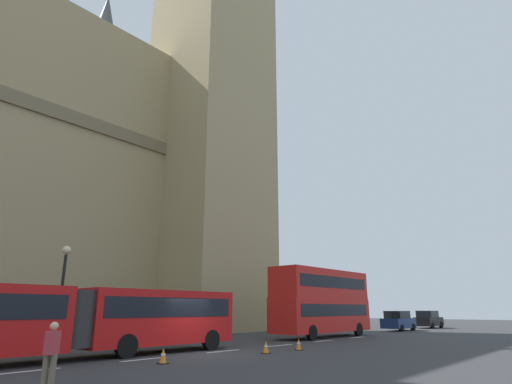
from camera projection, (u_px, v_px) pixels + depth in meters
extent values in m
plane|color=#333335|center=(198.00, 354.00, 19.38)|extent=(160.00, 160.00, 0.00)
cube|color=silver|center=(27.00, 371.00, 13.94)|extent=(2.20, 0.16, 0.01)
cube|color=silver|center=(144.00, 359.00, 17.27)|extent=(2.20, 0.16, 0.01)
cube|color=silver|center=(223.00, 351.00, 20.59)|extent=(2.20, 0.16, 0.01)
cube|color=silver|center=(280.00, 345.00, 23.92)|extent=(2.20, 0.16, 0.01)
cube|color=silver|center=(324.00, 341.00, 27.24)|extent=(2.20, 0.16, 0.01)
cube|color=silver|center=(357.00, 337.00, 30.57)|extent=(2.20, 0.16, 0.01)
cube|color=tan|center=(213.00, 76.00, 47.86)|extent=(10.44, 10.44, 55.92)
cone|color=#474C51|center=(106.00, 18.00, 42.97)|extent=(2.40, 2.40, 5.46)
cube|color=red|center=(158.00, 317.00, 20.45)|extent=(7.89, 2.50, 2.50)
cube|color=black|center=(159.00, 307.00, 20.57)|extent=(7.26, 2.54, 0.90)
cylinder|color=#2D2D2D|center=(71.00, 318.00, 17.27)|extent=(2.38, 2.38, 2.25)
cylinder|color=black|center=(211.00, 340.00, 21.25)|extent=(1.00, 0.30, 1.00)
cylinder|color=black|center=(126.00, 346.00, 17.71)|extent=(1.00, 0.30, 1.00)
cube|color=red|center=(323.00, 315.00, 31.26)|extent=(10.19, 2.50, 2.40)
cube|color=black|center=(323.00, 310.00, 31.35)|extent=(9.17, 2.54, 0.84)
cube|color=red|center=(322.00, 284.00, 31.87)|extent=(9.98, 2.50, 2.10)
cube|color=black|center=(322.00, 283.00, 31.89)|extent=(9.17, 2.54, 0.84)
cylinder|color=black|center=(358.00, 329.00, 32.60)|extent=(1.00, 0.30, 1.00)
cylinder|color=black|center=(312.00, 333.00, 27.88)|extent=(1.00, 0.30, 1.00)
cube|color=navy|center=(399.00, 323.00, 40.35)|extent=(4.40, 1.80, 0.90)
cube|color=black|center=(397.00, 315.00, 40.43)|extent=(2.46, 1.66, 0.70)
cylinder|color=black|center=(413.00, 327.00, 40.75)|extent=(0.64, 0.30, 0.64)
cylinder|color=black|center=(401.00, 328.00, 38.72)|extent=(0.64, 0.30, 0.64)
cube|color=black|center=(429.00, 321.00, 46.13)|extent=(4.40, 1.80, 0.90)
cube|color=black|center=(427.00, 314.00, 46.20)|extent=(2.46, 1.66, 0.70)
cylinder|color=black|center=(441.00, 325.00, 46.53)|extent=(0.64, 0.30, 0.64)
cylinder|color=black|center=(432.00, 326.00, 44.49)|extent=(0.64, 0.30, 0.64)
cube|color=black|center=(163.00, 363.00, 15.88)|extent=(0.36, 0.36, 0.03)
cone|color=orange|center=(163.00, 355.00, 15.96)|extent=(0.28, 0.28, 0.55)
cylinder|color=white|center=(163.00, 355.00, 15.97)|extent=(0.17, 0.17, 0.08)
cube|color=black|center=(266.00, 353.00, 19.57)|extent=(0.36, 0.36, 0.03)
cone|color=orange|center=(266.00, 347.00, 19.65)|extent=(0.28, 0.28, 0.55)
cylinder|color=white|center=(266.00, 346.00, 19.66)|extent=(0.17, 0.17, 0.08)
cube|color=black|center=(299.00, 350.00, 21.20)|extent=(0.36, 0.36, 0.03)
cone|color=orange|center=(299.00, 344.00, 21.28)|extent=(0.28, 0.28, 0.55)
cylinder|color=white|center=(299.00, 343.00, 21.28)|extent=(0.17, 0.17, 0.08)
cylinder|color=black|center=(54.00, 348.00, 20.81)|extent=(0.32, 0.32, 0.30)
cylinder|color=black|center=(60.00, 301.00, 21.42)|extent=(0.16, 0.16, 4.80)
sphere|color=beige|center=(67.00, 250.00, 22.14)|extent=(0.44, 0.44, 0.44)
cylinder|color=#726651|center=(45.00, 372.00, 10.85)|extent=(0.16, 0.16, 0.86)
cylinder|color=#726651|center=(52.00, 372.00, 10.84)|extent=(0.16, 0.16, 0.86)
cube|color=#BF383F|center=(52.00, 343.00, 11.04)|extent=(0.46, 0.44, 0.60)
sphere|color=beige|center=(54.00, 326.00, 11.16)|extent=(0.22, 0.22, 0.22)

